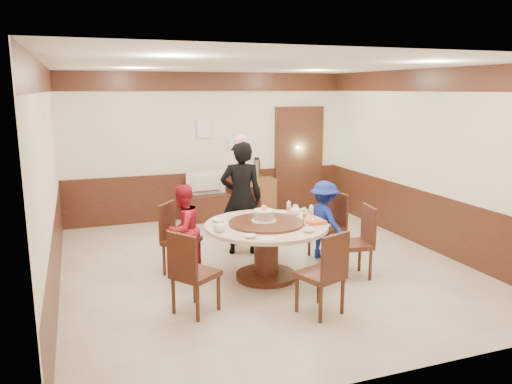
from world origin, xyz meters
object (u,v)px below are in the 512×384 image
object	(u,v)px
thermos	(257,169)
person_standing	(241,198)
person_red	(183,229)
side_cabinet	(255,197)
banquet_table	(266,240)
television	(207,183)
birthday_cake	(264,215)
person_blue	(324,220)
tv_stand	(208,207)
shrimp_platter	(316,223)

from	to	relation	value
thermos	person_standing	bearing A→B (deg)	-115.78
person_red	side_cabinet	distance (m)	3.33
banquet_table	side_cabinet	bearing A→B (deg)	72.83
television	thermos	xyz separation A→B (m)	(1.02, 0.03, 0.22)
side_cabinet	thermos	distance (m)	0.57
person_red	birthday_cake	xyz separation A→B (m)	(0.98, -0.53, 0.24)
person_blue	tv_stand	distance (m)	2.98
birthday_cake	side_cabinet	bearing A→B (deg)	72.30
person_standing	television	distance (m)	2.09
person_red	shrimp_platter	world-z (taller)	person_red
person_red	person_standing	bearing A→B (deg)	169.10
birthday_cake	tv_stand	distance (m)	3.21
television	thermos	distance (m)	1.04
person_red	thermos	world-z (taller)	person_red
person_blue	shrimp_platter	distance (m)	0.90
banquet_table	side_cabinet	xyz separation A→B (m)	(1.00, 3.23, -0.16)
person_red	person_blue	bearing A→B (deg)	137.32
person_standing	thermos	size ratio (longest dim) A/B	4.58
person_standing	television	size ratio (longest dim) A/B	2.23
person_standing	side_cabinet	world-z (taller)	person_standing
shrimp_platter	tv_stand	world-z (taller)	shrimp_platter
side_cabinet	thermos	size ratio (longest dim) A/B	2.11
person_red	birthday_cake	distance (m)	1.14
television	banquet_table	bearing A→B (deg)	85.79
banquet_table	tv_stand	distance (m)	3.21
person_standing	side_cabinet	size ratio (longest dim) A/B	2.17
person_standing	side_cabinet	xyz separation A→B (m)	(0.98, 2.12, -0.49)
banquet_table	person_standing	world-z (taller)	person_standing
thermos	banquet_table	bearing A→B (deg)	-107.87
person_red	side_cabinet	size ratio (longest dim) A/B	1.54
person_standing	person_red	bearing A→B (deg)	42.12
tv_stand	birthday_cake	bearing A→B (deg)	-90.75
person_standing	person_red	world-z (taller)	person_standing
person_blue	tv_stand	world-z (taller)	person_blue
banquet_table	thermos	size ratio (longest dim) A/B	4.29
person_blue	tv_stand	size ratio (longest dim) A/B	1.38
banquet_table	person_red	bearing A→B (deg)	149.93
tv_stand	shrimp_platter	bearing A→B (deg)	-80.88
birthday_cake	shrimp_platter	bearing A→B (deg)	-29.59
person_standing	person_red	size ratio (longest dim) A/B	1.41
tv_stand	side_cabinet	world-z (taller)	side_cabinet
person_blue	tv_stand	xyz separation A→B (m)	(-1.06, 2.77, -0.34)
birthday_cake	tv_stand	size ratio (longest dim) A/B	0.39
shrimp_platter	birthday_cake	bearing A→B (deg)	150.41
person_blue	shrimp_platter	size ratio (longest dim) A/B	3.92
banquet_table	birthday_cake	xyz separation A→B (m)	(-0.02, 0.05, 0.32)
person_blue	television	bearing A→B (deg)	5.55
person_red	television	size ratio (longest dim) A/B	1.59
birthday_cake	thermos	world-z (taller)	thermos
television	shrimp_platter	bearing A→B (deg)	95.31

